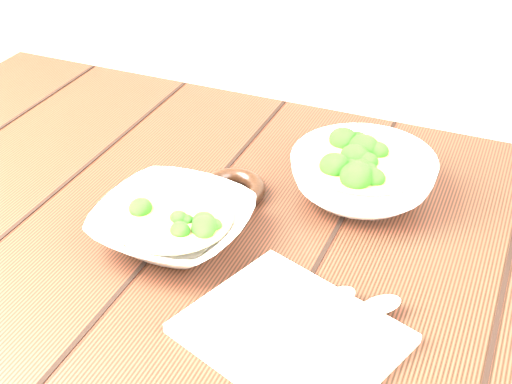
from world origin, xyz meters
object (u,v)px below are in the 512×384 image
Objects in this scene: trivet at (233,189)px; napkin at (291,333)px; table at (197,294)px; soup_bowl_back at (362,175)px; soup_bowl_front at (173,223)px.

trivet is 0.43× the size of napkin.
trivet reaches higher than table.
trivet is at bearing 146.98° from napkin.
soup_bowl_back reaches higher than trivet.
napkin is (0.19, -0.14, 0.13)m from table.
soup_bowl_front is 0.28m from soup_bowl_back.
soup_bowl_back is at bearing 22.53° from trivet.
trivet reaches higher than napkin.
table is 12.78× the size of trivet.
soup_bowl_front is at bearing -135.51° from soup_bowl_back.
soup_bowl_front is 0.23m from napkin.
soup_bowl_front is 0.13m from trivet.
trivet is (0.02, 0.09, 0.13)m from table.
soup_bowl_back reaches higher than soup_bowl_front.
trivet is at bearing -157.47° from soup_bowl_back.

